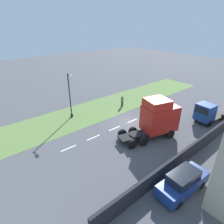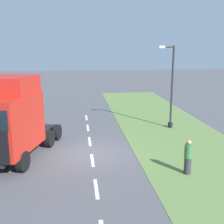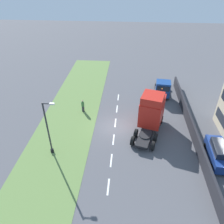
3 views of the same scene
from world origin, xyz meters
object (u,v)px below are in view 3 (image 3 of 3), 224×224
at_px(lamp_post, 49,132).
at_px(pedestrian, 83,106).
at_px(lorry_cab, 152,111).
at_px(parked_car, 219,153).
at_px(flatbed_truck, 163,89).

distance_m(lamp_post, pedestrian, 8.39).
xyz_separation_m(lorry_cab, parked_car, (6.45, -4.95, -1.36)).
relative_size(flatbed_truck, pedestrian, 3.11).
relative_size(parked_car, pedestrian, 2.73).
bearing_deg(lorry_cab, lamp_post, -137.59).
bearing_deg(parked_car, lamp_post, -175.37).
distance_m(flatbed_truck, lamp_post, 18.04).
xyz_separation_m(flatbed_truck, pedestrian, (-11.00, -4.74, -0.58)).
bearing_deg(lorry_cab, flatbed_truck, 89.41).
distance_m(lorry_cab, parked_car, 8.25).
xyz_separation_m(parked_car, lamp_post, (-16.98, -0.31, 1.86)).
bearing_deg(flatbed_truck, parked_car, 114.54).
bearing_deg(parked_car, flatbed_truck, 112.50).
xyz_separation_m(lorry_cab, flatbed_truck, (2.20, 7.45, -0.87)).
xyz_separation_m(lorry_cab, pedestrian, (-8.80, 2.71, -1.45)).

